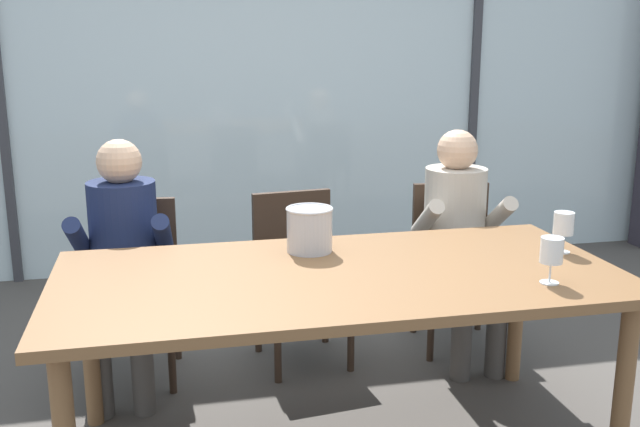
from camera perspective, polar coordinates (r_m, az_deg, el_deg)
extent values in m
plane|color=#4C4742|center=(3.98, -2.05, -10.57)|extent=(14.00, 14.00, 0.00)
cube|color=silver|center=(5.18, -5.31, 9.87)|extent=(7.37, 0.03, 2.60)
cube|color=#38383D|center=(5.21, -23.91, 8.81)|extent=(0.06, 0.06, 2.60)
cube|color=#38383D|center=(5.61, 12.04, 9.92)|extent=(0.06, 0.06, 2.60)
cube|color=#386633|center=(8.25, -7.92, 7.06)|extent=(13.37, 2.40, 1.42)
cube|color=brown|center=(2.80, 1.54, -5.02)|extent=(2.17, 1.04, 0.04)
cylinder|color=brown|center=(2.99, 22.79, -12.74)|extent=(0.07, 0.07, 0.72)
cylinder|color=brown|center=(3.28, -17.67, -9.95)|extent=(0.07, 0.07, 0.72)
cylinder|color=brown|center=(3.64, 15.22, -7.35)|extent=(0.07, 0.07, 0.72)
cube|color=#332319|center=(3.63, -14.59, -6.24)|extent=(0.48, 0.48, 0.03)
cube|color=#332319|center=(3.75, -14.42, -2.00)|extent=(0.42, 0.07, 0.42)
cylinder|color=#332319|center=(3.56, -17.83, -10.64)|extent=(0.04, 0.04, 0.42)
cylinder|color=#332319|center=(3.51, -11.62, -10.61)|extent=(0.04, 0.04, 0.42)
cylinder|color=#332319|center=(3.91, -16.85, -8.38)|extent=(0.04, 0.04, 0.42)
cylinder|color=#332319|center=(3.86, -11.22, -8.31)|extent=(0.04, 0.04, 0.42)
cube|color=#332319|center=(3.69, -1.37, -5.45)|extent=(0.49, 0.49, 0.03)
cube|color=#332319|center=(3.80, -2.31, -1.35)|extent=(0.42, 0.09, 0.42)
cylinder|color=#332319|center=(3.55, -3.35, -10.09)|extent=(0.04, 0.04, 0.42)
cylinder|color=#332319|center=(3.66, 2.45, -9.31)|extent=(0.04, 0.04, 0.42)
cylinder|color=#332319|center=(3.89, -4.91, -7.94)|extent=(0.04, 0.04, 0.42)
cylinder|color=#332319|center=(3.99, 0.42, -7.31)|extent=(0.04, 0.04, 0.42)
cube|color=#332319|center=(3.95, 10.84, -4.37)|extent=(0.49, 0.49, 0.03)
cube|color=#332319|center=(4.08, 10.18, -0.53)|extent=(0.42, 0.08, 0.42)
cylinder|color=#332319|center=(3.81, 8.75, -8.52)|extent=(0.04, 0.04, 0.42)
cylinder|color=#332319|center=(3.92, 14.19, -8.14)|extent=(0.04, 0.04, 0.42)
cylinder|color=#332319|center=(4.15, 7.42, -6.58)|extent=(0.04, 0.04, 0.42)
cylinder|color=#332319|center=(4.25, 12.44, -6.29)|extent=(0.04, 0.04, 0.42)
cylinder|color=#192347|center=(3.57, -15.19, -1.65)|extent=(0.34, 0.34, 0.52)
sphere|color=#DBAD89|center=(3.50, -15.54, 3.96)|extent=(0.21, 0.21, 0.21)
cube|color=#47423D|center=(3.47, -16.75, -6.71)|extent=(0.15, 0.41, 0.13)
cube|color=#47423D|center=(3.45, -13.77, -6.64)|extent=(0.15, 0.41, 0.13)
cylinder|color=#47423D|center=(3.38, -16.92, -11.70)|extent=(0.10, 0.10, 0.44)
cylinder|color=#47423D|center=(3.36, -13.81, -11.67)|extent=(0.10, 0.10, 0.44)
cylinder|color=#192347|center=(3.48, -18.53, -1.85)|extent=(0.10, 0.33, 0.26)
cylinder|color=#192347|center=(3.43, -12.27, -1.65)|extent=(0.10, 0.33, 0.26)
cylinder|color=#B7AD9E|center=(3.86, 10.54, -0.27)|extent=(0.33, 0.33, 0.52)
sphere|color=#DBAD89|center=(3.80, 10.77, 4.94)|extent=(0.21, 0.21, 0.21)
cube|color=#47423D|center=(3.72, 10.15, -4.94)|extent=(0.15, 0.40, 0.13)
cube|color=#47423D|center=(3.79, 12.71, -4.74)|extent=(0.15, 0.40, 0.13)
cylinder|color=#47423D|center=(3.63, 11.08, -9.51)|extent=(0.10, 0.10, 0.44)
cylinder|color=#47423D|center=(3.70, 13.72, -9.22)|extent=(0.10, 0.10, 0.44)
cylinder|color=#B7AD9E|center=(3.68, 8.44, -0.44)|extent=(0.09, 0.33, 0.26)
cylinder|color=#B7AD9E|center=(3.82, 13.86, -0.19)|extent=(0.09, 0.33, 0.26)
cylinder|color=#B7B7BC|center=(3.04, -0.83, -1.32)|extent=(0.19, 0.19, 0.18)
torus|color=silver|center=(3.02, -0.84, 0.37)|extent=(0.20, 0.20, 0.01)
cylinder|color=silver|center=(3.22, 18.48, -2.88)|extent=(0.07, 0.07, 0.00)
cylinder|color=silver|center=(3.21, 18.53, -2.20)|extent=(0.01, 0.01, 0.07)
cylinder|color=silver|center=(3.18, 18.64, -0.73)|extent=(0.08, 0.08, 0.09)
cylinder|color=silver|center=(2.80, 17.61, -5.21)|extent=(0.07, 0.07, 0.00)
cylinder|color=silver|center=(2.79, 17.67, -4.44)|extent=(0.01, 0.01, 0.07)
cylinder|color=silver|center=(2.77, 17.79, -2.76)|extent=(0.08, 0.08, 0.09)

